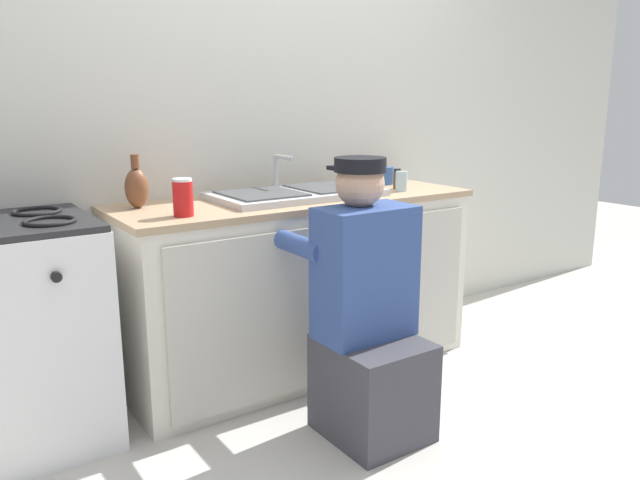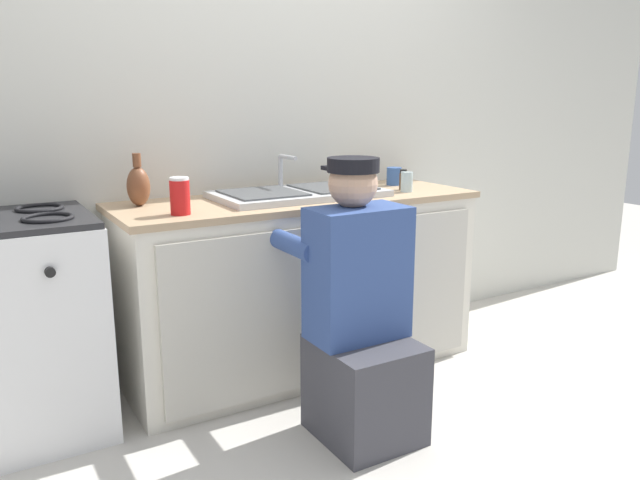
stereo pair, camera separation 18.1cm
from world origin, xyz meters
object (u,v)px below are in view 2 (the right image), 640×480
(spice_bottle_pepper, at_px, (403,180))
(soda_cup_red, at_px, (180,196))
(coffee_mug, at_px, (394,176))
(water_glass, at_px, (407,182))
(vase_decorative, at_px, (138,186))
(sink_double_basin, at_px, (299,193))
(stove_range, at_px, (16,328))
(plumber_person, at_px, (360,324))

(spice_bottle_pepper, relative_size, soda_cup_red, 0.69)
(coffee_mug, distance_m, water_glass, 0.25)
(spice_bottle_pepper, height_order, water_glass, spice_bottle_pepper)
(vase_decorative, xyz_separation_m, water_glass, (1.27, -0.26, -0.04))
(sink_double_basin, xyz_separation_m, vase_decorative, (-0.72, 0.13, 0.07))
(stove_range, relative_size, vase_decorative, 3.90)
(stove_range, bearing_deg, vase_decorative, 13.14)
(sink_double_basin, xyz_separation_m, spice_bottle_pepper, (0.58, -0.06, 0.03))
(soda_cup_red, height_order, coffee_mug, soda_cup_red)
(plumber_person, relative_size, water_glass, 11.04)
(sink_double_basin, xyz_separation_m, water_glass, (0.55, -0.13, 0.03))
(stove_range, distance_m, water_glass, 1.88)
(soda_cup_red, bearing_deg, vase_decorative, 107.25)
(vase_decorative, bearing_deg, spice_bottle_pepper, -8.30)
(water_glass, bearing_deg, vase_decorative, 168.60)
(plumber_person, height_order, vase_decorative, plumber_person)
(soda_cup_red, relative_size, water_glass, 1.52)
(stove_range, bearing_deg, spice_bottle_pepper, -1.94)
(spice_bottle_pepper, bearing_deg, water_glass, -113.56)
(plumber_person, distance_m, soda_cup_red, 0.88)
(plumber_person, bearing_deg, stove_range, 149.60)
(vase_decorative, relative_size, coffee_mug, 1.83)
(vase_decorative, distance_m, soda_cup_red, 0.30)
(vase_decorative, relative_size, soda_cup_red, 1.51)
(spice_bottle_pepper, bearing_deg, plumber_person, -137.51)
(soda_cup_red, bearing_deg, water_glass, 1.68)
(sink_double_basin, relative_size, soda_cup_red, 5.26)
(soda_cup_red, height_order, water_glass, soda_cup_red)
(plumber_person, bearing_deg, spice_bottle_pepper, 42.49)
(plumber_person, xyz_separation_m, vase_decorative, (-0.62, 0.81, 0.49))
(stove_range, distance_m, vase_decorative, 0.76)
(sink_double_basin, height_order, coffee_mug, sink_double_basin)
(water_glass, bearing_deg, spice_bottle_pepper, 66.44)
(spice_bottle_pepper, xyz_separation_m, soda_cup_red, (-1.21, -0.10, 0.02))
(soda_cup_red, distance_m, water_glass, 1.18)
(coffee_mug, bearing_deg, sink_double_basin, -171.04)
(vase_decorative, distance_m, coffee_mug, 1.37)
(coffee_mug, bearing_deg, water_glass, -113.12)
(sink_double_basin, distance_m, plumber_person, 0.81)
(plumber_person, distance_m, spice_bottle_pepper, 1.03)
(stove_range, relative_size, coffee_mug, 7.12)
(sink_double_basin, distance_m, soda_cup_red, 0.66)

